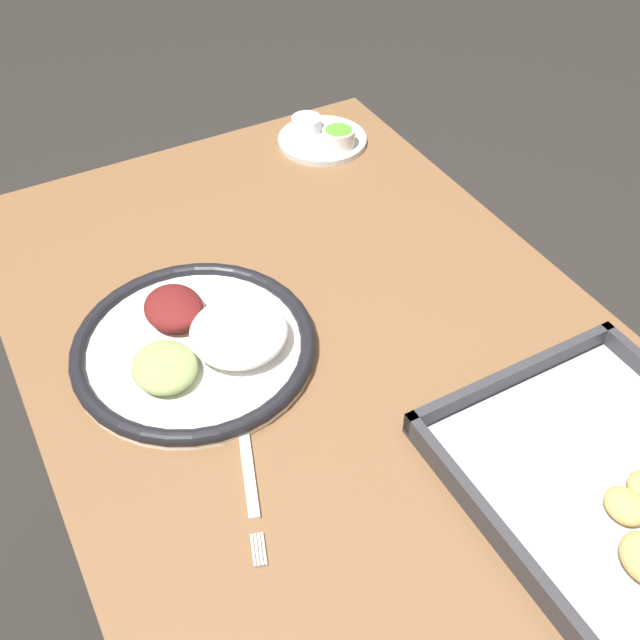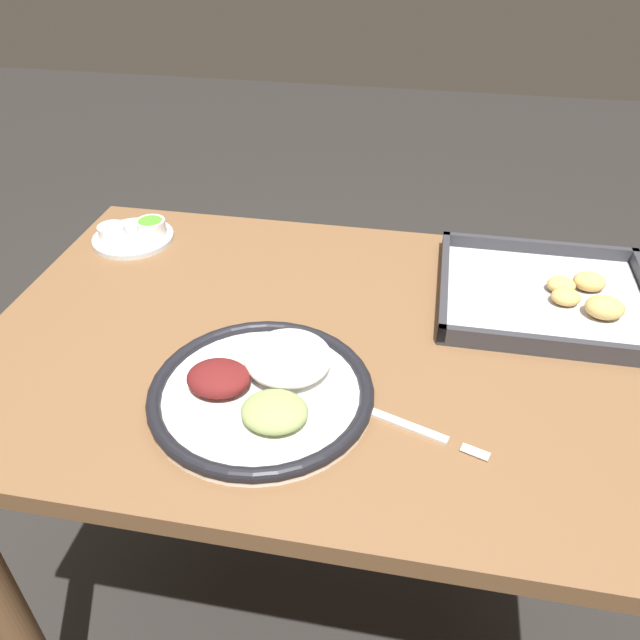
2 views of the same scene
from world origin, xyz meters
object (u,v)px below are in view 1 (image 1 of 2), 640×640
Objects in this scene: dinner_plate at (199,343)px; saucer_plate at (323,136)px; fork at (249,472)px; baking_tray at (621,492)px.

saucer_plate is at bearing 133.48° from dinner_plate.
fork is 0.67m from saucer_plate.
saucer_plate is 0.44× the size of baking_tray.
saucer_plate is at bearing 174.90° from baking_tray.
dinner_plate is 0.51m from baking_tray.
dinner_plate is at bearing -167.92° from fork.
saucer_plate is (-0.35, 0.37, -0.00)m from dinner_plate.
baking_tray is (0.41, 0.30, -0.00)m from dinner_plate.
fork is at bearing -35.87° from saucer_plate.
baking_tray is (0.21, 0.32, 0.01)m from fork.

